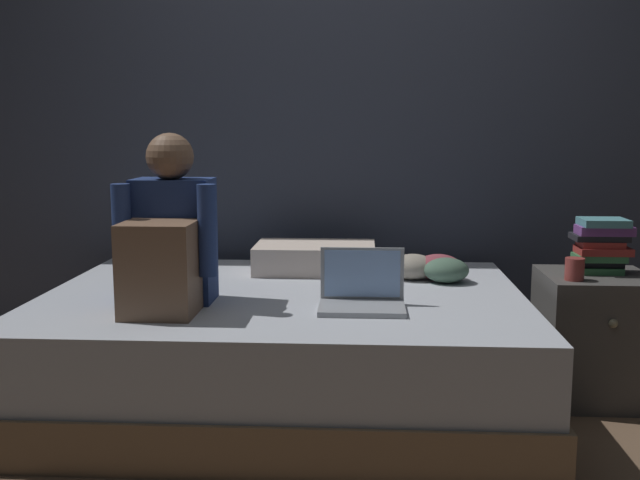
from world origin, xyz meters
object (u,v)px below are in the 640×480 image
(nightstand, at_px, (594,337))
(pillow, at_px, (315,258))
(laptop, at_px, (362,294))
(mug, at_px, (575,269))
(person_sitting, at_px, (168,241))
(book_stack, at_px, (601,245))
(clothes_pile, at_px, (434,268))
(bed, at_px, (284,346))

(nightstand, xyz_separation_m, pillow, (-1.20, 0.35, 0.26))
(laptop, distance_m, mug, 0.88)
(person_sitting, xyz_separation_m, pillow, (0.51, 0.72, -0.19))
(nightstand, xyz_separation_m, mug, (-0.13, -0.12, 0.31))
(book_stack, xyz_separation_m, clothes_pile, (-0.68, 0.14, -0.13))
(bed, distance_m, pillow, 0.55)
(bed, xyz_separation_m, book_stack, (1.32, 0.13, 0.42))
(nightstand, bearing_deg, book_stack, 64.58)
(person_sitting, bearing_deg, pillow, 54.82)
(clothes_pile, bearing_deg, nightstand, -15.11)
(pillow, height_order, book_stack, book_stack)
(pillow, xyz_separation_m, mug, (1.07, -0.47, 0.05))
(mug, bearing_deg, clothes_pile, 150.61)
(laptop, relative_size, book_stack, 1.36)
(bed, relative_size, laptop, 6.25)
(nightstand, distance_m, clothes_pile, 0.73)
(bed, relative_size, mug, 22.22)
(person_sitting, distance_m, book_stack, 1.77)
(bed, height_order, book_stack, book_stack)
(bed, bearing_deg, book_stack, 5.80)
(nightstand, xyz_separation_m, clothes_pile, (-0.66, 0.18, 0.25))
(nightstand, bearing_deg, pillow, 163.55)
(book_stack, bearing_deg, mug, -133.11)
(person_sitting, distance_m, pillow, 0.90)
(nightstand, height_order, mug, mug)
(bed, bearing_deg, nightstand, 4.20)
(laptop, bearing_deg, book_stack, 21.32)
(nightstand, distance_m, mug, 0.36)
(nightstand, bearing_deg, person_sitting, -167.99)
(nightstand, bearing_deg, mug, -137.31)
(person_sitting, relative_size, pillow, 1.17)
(bed, xyz_separation_m, pillow, (0.10, 0.45, 0.30))
(nightstand, relative_size, person_sitting, 0.81)
(laptop, height_order, clothes_pile, laptop)
(nightstand, relative_size, pillow, 0.95)
(pillow, height_order, clothes_pile, pillow)
(person_sitting, distance_m, clothes_pile, 1.20)
(mug, relative_size, clothes_pile, 0.26)
(laptop, height_order, pillow, laptop)
(book_stack, height_order, clothes_pile, book_stack)
(bed, height_order, mug, mug)
(pillow, bearing_deg, person_sitting, -125.18)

